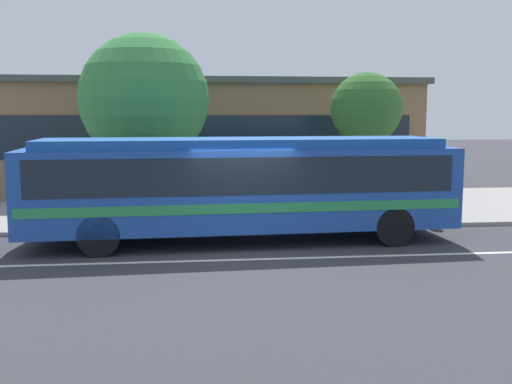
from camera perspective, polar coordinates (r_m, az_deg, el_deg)
ground_plane at (r=14.73m, az=-1.18°, el=-5.65°), size 120.00×120.00×0.00m
sidewalk_slab at (r=21.11m, az=-2.83°, el=-1.51°), size 60.00×8.00×0.12m
lane_stripe_center at (r=13.96m, az=-0.87°, el=-6.38°), size 56.00×0.16×0.01m
transit_bus at (r=15.63m, az=-1.35°, el=0.96°), size 11.08×3.02×2.70m
pedestrian_waiting_near_sign at (r=18.93m, az=15.92°, el=0.54°), size 0.40×0.40×1.77m
pedestrian_walking_along_curb at (r=18.44m, az=8.90°, el=0.30°), size 0.48×0.48×1.64m
pedestrian_standing_by_tree at (r=18.38m, az=-13.19°, el=0.40°), size 0.48×0.48×1.76m
street_tree_near_stop at (r=19.92m, az=-10.50°, el=8.59°), size 4.17×4.17×5.76m
street_tree_mid_block at (r=21.07m, az=10.36°, el=7.69°), size 2.44×2.44×4.60m
station_building at (r=26.84m, az=-5.38°, el=5.32°), size 17.98×8.25×4.71m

